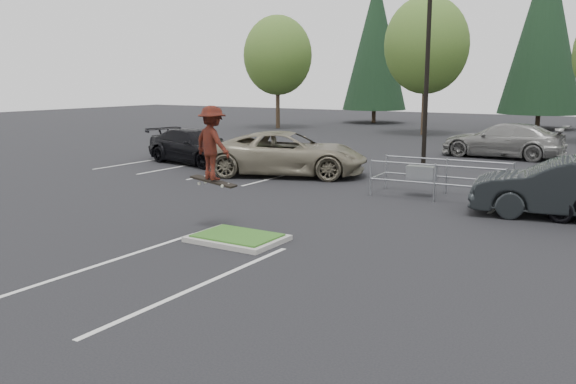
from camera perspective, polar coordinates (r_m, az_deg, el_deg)
The scene contains 15 objects.
ground at distance 15.05m, azimuth -4.75°, elevation -4.58°, with size 120.00×120.00×0.00m, color black.
grass_median at distance 15.03m, azimuth -4.75°, elevation -4.29°, with size 2.20×1.60×0.16m.
stall_lines at distance 20.71m, azimuth 2.12°, elevation -0.37°, with size 22.62×17.60×0.01m.
light_pole at distance 25.05m, azimuth 12.91°, elevation 11.73°, with size 0.70×0.60×10.12m.
decid_a at distance 49.53m, azimuth -0.96°, elevation 12.44°, with size 5.44×5.44×8.91m.
decid_b at distance 44.74m, azimuth 12.81°, elevation 12.98°, with size 5.89×5.89×9.64m.
conif_a at distance 56.52m, azimuth 8.20°, elevation 13.63°, with size 5.72×5.72×13.00m.
conif_b at distance 53.04m, azimuth 22.88°, elevation 13.96°, with size 6.38×6.38×14.50m.
cart_corral at distance 20.98m, azimuth 12.79°, elevation 1.69°, with size 4.51×1.83×1.25m.
skateboarder at distance 15.84m, azimuth -7.05°, elevation 4.53°, with size 1.37×1.00×2.08m.
car_l_tan at distance 25.08m, azimuth -0.25°, elevation 3.62°, with size 2.99×6.50×1.81m, color gray.
car_l_black at distance 28.95m, azimuth -8.72°, elevation 4.23°, with size 2.26×5.56×1.61m, color black.
car_l_grey at distance 30.88m, azimuth -9.34°, elevation 4.50°, with size 1.78×4.42×1.51m, color #494C50.
car_r_charc at distance 19.04m, azimuth 24.72°, elevation 0.36°, with size 1.85×5.29×1.74m, color black.
car_far_silver at distance 32.71m, azimuth 19.45°, elevation 4.58°, with size 2.44×6.00×1.74m, color gray.
Camera 1 is at (8.66, -11.68, 3.91)m, focal length 38.00 mm.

